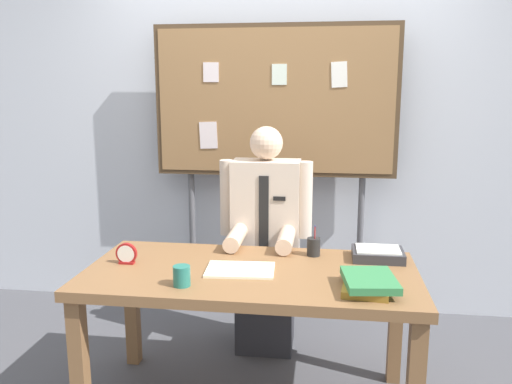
% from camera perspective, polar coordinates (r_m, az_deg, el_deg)
% --- Properties ---
extents(back_wall, '(6.40, 0.08, 2.70)m').
position_cam_1_polar(back_wall, '(3.73, 2.38, 7.50)').
color(back_wall, silver).
rests_on(back_wall, ground_plane).
extents(desk, '(1.61, 0.78, 0.73)m').
position_cam_1_polar(desk, '(2.60, -0.58, -10.33)').
color(desk, brown).
rests_on(desk, ground_plane).
extents(person, '(0.55, 0.56, 1.38)m').
position_cam_1_polar(person, '(3.18, 1.06, -6.23)').
color(person, '#2D2D33').
rests_on(person, ground_plane).
extents(bulletin_board, '(1.62, 0.09, 2.01)m').
position_cam_1_polar(bulletin_board, '(3.53, 2.07, 9.42)').
color(bulletin_board, '#4C3823').
rests_on(bulletin_board, ground_plane).
extents(book_stack, '(0.25, 0.32, 0.06)m').
position_cam_1_polar(book_stack, '(2.37, 12.11, -9.64)').
color(book_stack, olive).
rests_on(book_stack, desk).
extents(open_notebook, '(0.34, 0.24, 0.01)m').
position_cam_1_polar(open_notebook, '(2.56, -1.73, -8.47)').
color(open_notebook, '#F4EFCC').
rests_on(open_notebook, desk).
extents(desk_clock, '(0.11, 0.04, 0.11)m').
position_cam_1_polar(desk_clock, '(2.72, -13.94, -6.63)').
color(desk_clock, maroon).
rests_on(desk_clock, desk).
extents(coffee_mug, '(0.08, 0.08, 0.09)m').
position_cam_1_polar(coffee_mug, '(2.39, -8.10, -9.04)').
color(coffee_mug, '#267266').
rests_on(coffee_mug, desk).
extents(pen_holder, '(0.07, 0.07, 0.16)m').
position_cam_1_polar(pen_holder, '(2.78, 6.30, -5.94)').
color(pen_holder, '#262626').
rests_on(pen_holder, desk).
extents(paper_tray, '(0.26, 0.20, 0.06)m').
position_cam_1_polar(paper_tray, '(2.79, 13.14, -6.60)').
color(paper_tray, '#333338').
rests_on(paper_tray, desk).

